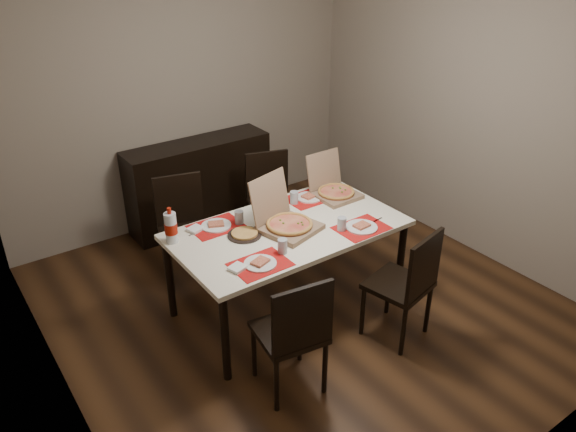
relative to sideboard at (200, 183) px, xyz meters
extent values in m
cube|color=#412714|center=(0.00, -1.78, -0.46)|extent=(3.80, 4.00, 0.02)
cube|color=gray|center=(0.00, 0.23, 0.85)|extent=(3.80, 0.02, 2.60)
cube|color=gray|center=(-1.91, -1.78, 0.85)|extent=(0.02, 4.00, 2.60)
cube|color=gray|center=(1.91, -1.78, 0.85)|extent=(0.02, 4.00, 2.60)
cube|color=black|center=(0.00, 0.00, 0.00)|extent=(1.50, 0.40, 0.90)
cube|color=white|center=(-0.11, -1.74, 0.28)|extent=(1.80, 1.00, 0.04)
cylinder|color=black|center=(-0.95, -2.18, -0.10)|extent=(0.06, 0.06, 0.71)
cylinder|color=black|center=(0.73, -2.18, -0.10)|extent=(0.06, 0.06, 0.71)
cylinder|color=black|center=(-0.95, -1.30, -0.10)|extent=(0.06, 0.06, 0.71)
cylinder|color=black|center=(0.73, -1.30, -0.10)|extent=(0.06, 0.06, 0.71)
cube|color=black|center=(-0.63, -2.48, 0.00)|extent=(0.48, 0.48, 0.04)
cube|color=black|center=(-0.66, -2.66, 0.25)|extent=(0.42, 0.09, 0.46)
cylinder|color=black|center=(-0.84, -2.63, -0.24)|extent=(0.04, 0.04, 0.43)
cylinder|color=black|center=(-0.48, -2.68, -0.24)|extent=(0.04, 0.04, 0.43)
cylinder|color=black|center=(-0.78, -2.27, -0.24)|extent=(0.04, 0.04, 0.43)
cylinder|color=black|center=(-0.43, -2.33, -0.24)|extent=(0.04, 0.04, 0.43)
cube|color=black|center=(0.36, -2.51, 0.00)|extent=(0.50, 0.50, 0.04)
cube|color=black|center=(0.40, -2.69, 0.25)|extent=(0.42, 0.12, 0.46)
cylinder|color=black|center=(0.22, -2.72, -0.24)|extent=(0.04, 0.04, 0.43)
cylinder|color=black|center=(0.57, -2.64, -0.24)|extent=(0.04, 0.04, 0.43)
cylinder|color=black|center=(0.14, -2.37, -0.24)|extent=(0.04, 0.04, 0.43)
cylinder|color=black|center=(0.49, -2.29, -0.24)|extent=(0.04, 0.04, 0.43)
cube|color=black|center=(-0.60, -0.87, 0.00)|extent=(0.51, 0.51, 0.04)
cube|color=black|center=(-0.55, -0.69, 0.25)|extent=(0.41, 0.14, 0.46)
cylinder|color=black|center=(-0.38, -0.75, -0.24)|extent=(0.04, 0.04, 0.43)
cylinder|color=black|center=(-0.73, -0.65, -0.24)|extent=(0.04, 0.04, 0.43)
cylinder|color=black|center=(-0.47, -1.09, -0.24)|extent=(0.04, 0.04, 0.43)
cylinder|color=black|center=(-0.82, -1.00, -0.24)|extent=(0.04, 0.04, 0.43)
cube|color=black|center=(0.33, -0.87, 0.00)|extent=(0.53, 0.53, 0.04)
cube|color=black|center=(0.39, -0.69, 0.25)|extent=(0.41, 0.15, 0.46)
cylinder|color=black|center=(0.56, -0.75, -0.24)|extent=(0.04, 0.04, 0.43)
cylinder|color=black|center=(0.21, -0.64, -0.24)|extent=(0.04, 0.04, 0.43)
cylinder|color=black|center=(0.45, -1.10, -0.24)|extent=(0.04, 0.04, 0.43)
cylinder|color=black|center=(0.11, -0.99, -0.24)|extent=(0.04, 0.04, 0.43)
cube|color=red|center=(-0.58, -2.07, 0.30)|extent=(0.40, 0.30, 0.00)
cylinder|color=white|center=(-0.58, -2.07, 0.31)|extent=(0.23, 0.23, 0.01)
cube|color=tan|center=(-0.58, -2.07, 0.33)|extent=(0.14, 0.12, 0.02)
cylinder|color=#A5A8B0|center=(-0.36, -2.03, 0.36)|extent=(0.07, 0.07, 0.11)
cube|color=#B2B2B7|center=(-0.70, -2.05, 0.30)|extent=(0.20, 0.04, 0.00)
cube|color=white|center=(-0.74, -2.03, 0.31)|extent=(0.13, 0.13, 0.02)
cube|color=red|center=(0.34, -2.09, 0.30)|extent=(0.40, 0.30, 0.00)
cylinder|color=white|center=(0.34, -2.09, 0.31)|extent=(0.25, 0.25, 0.01)
cube|color=tan|center=(0.34, -2.09, 0.33)|extent=(0.13, 0.10, 0.02)
cylinder|color=#A5A8B0|center=(0.20, -2.02, 0.36)|extent=(0.07, 0.07, 0.11)
cube|color=#B2B2B7|center=(0.49, -2.07, 0.30)|extent=(0.20, 0.04, 0.00)
cube|color=red|center=(-0.56, -1.41, 0.30)|extent=(0.40, 0.30, 0.00)
cylinder|color=white|center=(-0.56, -1.41, 0.31)|extent=(0.23, 0.23, 0.01)
cube|color=tan|center=(-0.56, -1.41, 0.33)|extent=(0.15, 0.13, 0.02)
cylinder|color=#A5A8B0|center=(-0.39, -1.47, 0.36)|extent=(0.07, 0.07, 0.11)
cube|color=#B2B2B7|center=(-0.71, -1.40, 0.30)|extent=(0.20, 0.04, 0.00)
cube|color=white|center=(-0.72, -1.37, 0.31)|extent=(0.13, 0.13, 0.02)
cube|color=red|center=(0.33, -1.43, 0.30)|extent=(0.40, 0.30, 0.00)
cylinder|color=white|center=(0.33, -1.43, 0.31)|extent=(0.22, 0.22, 0.01)
cube|color=tan|center=(0.33, -1.43, 0.33)|extent=(0.13, 0.11, 0.02)
cylinder|color=#A5A8B0|center=(0.17, -1.44, 0.36)|extent=(0.07, 0.07, 0.11)
cube|color=#B2B2B7|center=(0.50, -1.41, 0.30)|extent=(0.20, 0.04, 0.00)
cube|color=white|center=(-0.04, -1.84, 0.31)|extent=(0.16, 0.16, 0.02)
cube|color=#81634A|center=(-0.13, -1.79, 0.32)|extent=(0.49, 0.49, 0.04)
cube|color=#81634A|center=(-0.18, -1.59, 0.52)|extent=(0.41, 0.19, 0.36)
cylinder|color=tan|center=(-0.13, -1.79, 0.35)|extent=(0.42, 0.42, 0.02)
cube|color=#81634A|center=(0.54, -1.54, 0.32)|extent=(0.36, 0.36, 0.04)
cube|color=#81634A|center=(0.54, -1.37, 0.50)|extent=(0.35, 0.08, 0.32)
cylinder|color=tan|center=(0.54, -1.54, 0.34)|extent=(0.30, 0.30, 0.02)
cylinder|color=black|center=(-0.46, -1.66, 0.31)|extent=(0.26, 0.26, 0.01)
cylinder|color=#DCA554|center=(-0.46, -1.66, 0.32)|extent=(0.20, 0.20, 0.02)
imported|color=white|center=(-0.07, -1.51, 0.31)|extent=(0.14, 0.14, 0.03)
cylinder|color=silver|center=(-0.94, -1.42, 0.42)|extent=(0.09, 0.09, 0.24)
cylinder|color=#A01607|center=(-0.94, -1.42, 0.41)|extent=(0.09, 0.09, 0.08)
cylinder|color=#A01607|center=(-0.94, -1.42, 0.56)|extent=(0.03, 0.03, 0.05)
camera|label=1|loc=(-2.34, -4.85, 2.43)|focal=35.00mm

